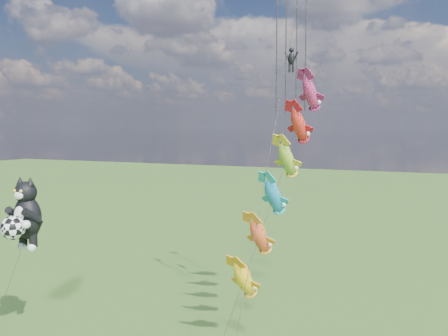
% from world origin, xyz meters
% --- Properties ---
extents(cat_kite_rig, '(2.68, 4.08, 11.36)m').
position_xyz_m(cat_kite_rig, '(-1.57, 5.97, 8.73)').
color(cat_kite_rig, brown).
rests_on(cat_kite_rig, ground).
extents(fish_windsock_rig, '(3.25, 15.72, 20.33)m').
position_xyz_m(fish_windsock_rig, '(14.79, 11.87, 11.42)').
color(fish_windsock_rig, brown).
rests_on(fish_windsock_rig, ground).
extents(parafoil_rig, '(2.14, 17.47, 26.21)m').
position_xyz_m(parafoil_rig, '(14.16, 15.98, 19.97)').
color(parafoil_rig, brown).
rests_on(parafoil_rig, ground).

